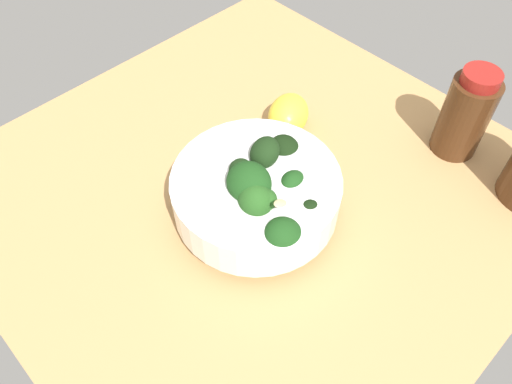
# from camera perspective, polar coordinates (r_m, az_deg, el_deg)

# --- Properties ---
(ground_plane) EXTENTS (0.61, 0.61, 0.04)m
(ground_plane) POSITION_cam_1_polar(r_m,az_deg,el_deg) (0.62, -0.12, -0.29)
(ground_plane) COLOR tan
(bowl_of_broccoli) EXTENTS (0.19, 0.18, 0.09)m
(bowl_of_broccoli) POSITION_cam_1_polar(r_m,az_deg,el_deg) (0.54, 0.16, -0.01)
(bowl_of_broccoli) COLOR white
(bowl_of_broccoli) RESTS_ON ground_plane
(lemon_wedge) EXTENTS (0.08, 0.08, 0.05)m
(lemon_wedge) POSITION_cam_1_polar(r_m,az_deg,el_deg) (0.66, 3.66, 8.68)
(lemon_wedge) COLOR yellow
(lemon_wedge) RESTS_ON ground_plane
(bottle_tall) EXTENTS (0.06, 0.06, 0.12)m
(bottle_tall) POSITION_cam_1_polar(r_m,az_deg,el_deg) (0.66, 22.56, 8.12)
(bottle_tall) COLOR #472814
(bottle_tall) RESTS_ON ground_plane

